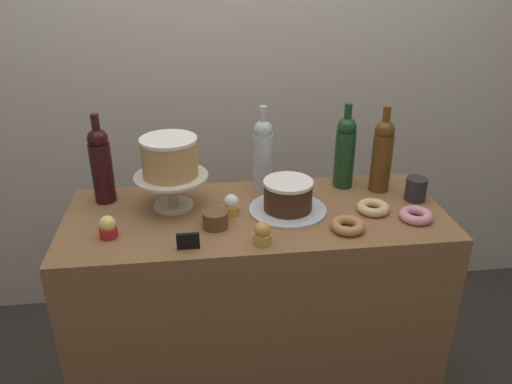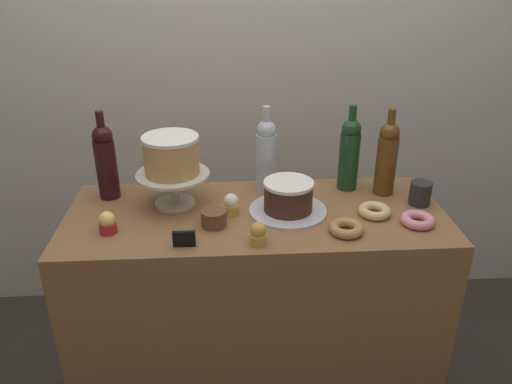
{
  "view_description": "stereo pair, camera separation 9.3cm",
  "coord_description": "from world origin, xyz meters",
  "px_view_note": "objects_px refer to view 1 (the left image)",
  "views": [
    {
      "loc": [
        -0.19,
        -1.53,
        1.74
      ],
      "look_at": [
        0.0,
        0.0,
        1.0
      ],
      "focal_mm": 35.17,
      "sensor_mm": 36.0,
      "label": 1
    },
    {
      "loc": [
        -0.1,
        -1.53,
        1.74
      ],
      "look_at": [
        0.0,
        0.0,
        1.0
      ],
      "focal_mm": 35.17,
      "sensor_mm": 36.0,
      "label": 2
    }
  ],
  "objects_px": {
    "wine_bottle_green": "(345,151)",
    "cookie_stack": "(215,219)",
    "chocolate_round_cake": "(288,195)",
    "cupcake_caramel": "(262,234)",
    "cake_stand_pedestal": "(172,185)",
    "wine_bottle_amber": "(382,154)",
    "donut_maple": "(348,226)",
    "cupcake_lemon": "(108,227)",
    "coffee_cup_ceramic": "(416,189)",
    "white_layer_cake": "(169,157)",
    "donut_glazed": "(373,208)",
    "cupcake_vanilla": "(231,205)",
    "wine_bottle_dark_red": "(101,164)",
    "donut_pink": "(416,215)",
    "wine_bottle_clear": "(263,154)",
    "price_sign_chalkboard": "(188,241)"
  },
  "relations": [
    {
      "from": "wine_bottle_dark_red",
      "to": "donut_pink",
      "type": "bearing_deg",
      "value": -14.65
    },
    {
      "from": "cake_stand_pedestal",
      "to": "donut_glazed",
      "type": "distance_m",
      "value": 0.71
    },
    {
      "from": "chocolate_round_cake",
      "to": "cookie_stack",
      "type": "distance_m",
      "value": 0.27
    },
    {
      "from": "cupcake_lemon",
      "to": "price_sign_chalkboard",
      "type": "height_order",
      "value": "cupcake_lemon"
    },
    {
      "from": "cupcake_vanilla",
      "to": "white_layer_cake",
      "type": "bearing_deg",
      "value": 158.27
    },
    {
      "from": "wine_bottle_amber",
      "to": "donut_maple",
      "type": "bearing_deg",
      "value": -125.57
    },
    {
      "from": "white_layer_cake",
      "to": "cookie_stack",
      "type": "xyz_separation_m",
      "value": [
        0.14,
        -0.16,
        -0.16
      ]
    },
    {
      "from": "cupcake_caramel",
      "to": "wine_bottle_green",
      "type": "bearing_deg",
      "value": 46.57
    },
    {
      "from": "wine_bottle_dark_red",
      "to": "cake_stand_pedestal",
      "type": "bearing_deg",
      "value": -18.13
    },
    {
      "from": "donut_glazed",
      "to": "price_sign_chalkboard",
      "type": "bearing_deg",
      "value": -165.7
    },
    {
      "from": "donut_maple",
      "to": "cookie_stack",
      "type": "height_order",
      "value": "cookie_stack"
    },
    {
      "from": "cake_stand_pedestal",
      "to": "wine_bottle_amber",
      "type": "distance_m",
      "value": 0.78
    },
    {
      "from": "chocolate_round_cake",
      "to": "donut_pink",
      "type": "distance_m",
      "value": 0.44
    },
    {
      "from": "cookie_stack",
      "to": "wine_bottle_dark_red",
      "type": "bearing_deg",
      "value": 147.79
    },
    {
      "from": "cupcake_vanilla",
      "to": "price_sign_chalkboard",
      "type": "height_order",
      "value": "cupcake_vanilla"
    },
    {
      "from": "cupcake_lemon",
      "to": "coffee_cup_ceramic",
      "type": "distance_m",
      "value": 1.08
    },
    {
      "from": "cake_stand_pedestal",
      "to": "donut_pink",
      "type": "height_order",
      "value": "cake_stand_pedestal"
    },
    {
      "from": "wine_bottle_green",
      "to": "donut_pink",
      "type": "bearing_deg",
      "value": -60.25
    },
    {
      "from": "wine_bottle_clear",
      "to": "wine_bottle_amber",
      "type": "bearing_deg",
      "value": -7.24
    },
    {
      "from": "cake_stand_pedestal",
      "to": "cupcake_lemon",
      "type": "distance_m",
      "value": 0.28
    },
    {
      "from": "wine_bottle_green",
      "to": "coffee_cup_ceramic",
      "type": "relative_size",
      "value": 3.83
    },
    {
      "from": "donut_maple",
      "to": "price_sign_chalkboard",
      "type": "bearing_deg",
      "value": -174.43
    },
    {
      "from": "white_layer_cake",
      "to": "donut_pink",
      "type": "height_order",
      "value": "white_layer_cake"
    },
    {
      "from": "wine_bottle_clear",
      "to": "donut_pink",
      "type": "bearing_deg",
      "value": -32.14
    },
    {
      "from": "coffee_cup_ceramic",
      "to": "wine_bottle_green",
      "type": "bearing_deg",
      "value": 146.4
    },
    {
      "from": "cupcake_caramel",
      "to": "cupcake_lemon",
      "type": "height_order",
      "value": "same"
    },
    {
      "from": "cake_stand_pedestal",
      "to": "coffee_cup_ceramic",
      "type": "xyz_separation_m",
      "value": [
        0.87,
        -0.05,
        -0.04
      ]
    },
    {
      "from": "cupcake_vanilla",
      "to": "coffee_cup_ceramic",
      "type": "distance_m",
      "value": 0.67
    },
    {
      "from": "price_sign_chalkboard",
      "to": "white_layer_cake",
      "type": "bearing_deg",
      "value": 100.38
    },
    {
      "from": "wine_bottle_dark_red",
      "to": "coffee_cup_ceramic",
      "type": "bearing_deg",
      "value": -6.69
    },
    {
      "from": "cake_stand_pedestal",
      "to": "wine_bottle_dark_red",
      "type": "bearing_deg",
      "value": 161.87
    },
    {
      "from": "wine_bottle_dark_red",
      "to": "wine_bottle_green",
      "type": "relative_size",
      "value": 1.0
    },
    {
      "from": "cupcake_lemon",
      "to": "donut_glazed",
      "type": "height_order",
      "value": "cupcake_lemon"
    },
    {
      "from": "cupcake_lemon",
      "to": "cupcake_vanilla",
      "type": "height_order",
      "value": "same"
    },
    {
      "from": "chocolate_round_cake",
      "to": "wine_bottle_clear",
      "type": "distance_m",
      "value": 0.21
    },
    {
      "from": "cake_stand_pedestal",
      "to": "donut_maple",
      "type": "relative_size",
      "value": 2.29
    },
    {
      "from": "wine_bottle_green",
      "to": "donut_maple",
      "type": "xyz_separation_m",
      "value": [
        -0.08,
        -0.34,
        -0.13
      ]
    },
    {
      "from": "wine_bottle_clear",
      "to": "donut_maple",
      "type": "xyz_separation_m",
      "value": [
        0.23,
        -0.34,
        -0.13
      ]
    },
    {
      "from": "donut_maple",
      "to": "coffee_cup_ceramic",
      "type": "height_order",
      "value": "coffee_cup_ceramic"
    },
    {
      "from": "cupcake_vanilla",
      "to": "price_sign_chalkboard",
      "type": "bearing_deg",
      "value": -125.42
    },
    {
      "from": "cake_stand_pedestal",
      "to": "cupcake_vanilla",
      "type": "height_order",
      "value": "cake_stand_pedestal"
    },
    {
      "from": "white_layer_cake",
      "to": "coffee_cup_ceramic",
      "type": "height_order",
      "value": "white_layer_cake"
    },
    {
      "from": "cupcake_caramel",
      "to": "donut_maple",
      "type": "distance_m",
      "value": 0.29
    },
    {
      "from": "chocolate_round_cake",
      "to": "cupcake_vanilla",
      "type": "relative_size",
      "value": 2.31
    },
    {
      "from": "wine_bottle_green",
      "to": "cookie_stack",
      "type": "xyz_separation_m",
      "value": [
        -0.5,
        -0.26,
        -0.12
      ]
    },
    {
      "from": "wine_bottle_clear",
      "to": "white_layer_cake",
      "type": "bearing_deg",
      "value": -162.67
    },
    {
      "from": "chocolate_round_cake",
      "to": "wine_bottle_dark_red",
      "type": "relative_size",
      "value": 0.53
    },
    {
      "from": "white_layer_cake",
      "to": "wine_bottle_dark_red",
      "type": "distance_m",
      "value": 0.26
    },
    {
      "from": "white_layer_cake",
      "to": "wine_bottle_clear",
      "type": "distance_m",
      "value": 0.35
    },
    {
      "from": "white_layer_cake",
      "to": "donut_glazed",
      "type": "distance_m",
      "value": 0.72
    }
  ]
}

